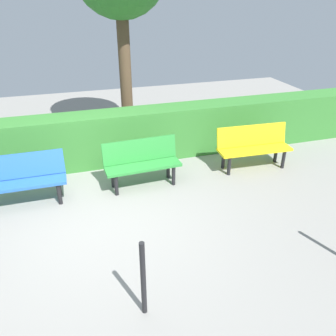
# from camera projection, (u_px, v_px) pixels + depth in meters

# --- Properties ---
(ground_plane) EXTENTS (16.18, 16.18, 0.00)m
(ground_plane) POSITION_uv_depth(u_px,v_px,m) (101.00, 221.00, 5.42)
(ground_plane) COLOR gray
(bench_yellow) EXTENTS (1.51, 0.53, 0.86)m
(bench_yellow) POSITION_uv_depth(u_px,v_px,m) (253.00, 145.00, 6.89)
(bench_yellow) COLOR yellow
(bench_yellow) RESTS_ON ground_plane
(bench_green) EXTENTS (1.40, 0.52, 0.86)m
(bench_green) POSITION_uv_depth(u_px,v_px,m) (142.00, 161.00, 6.25)
(bench_green) COLOR #2D8C38
(bench_green) RESTS_ON ground_plane
(bench_blue) EXTENTS (1.59, 0.47, 0.86)m
(bench_blue) POSITION_uv_depth(u_px,v_px,m) (16.00, 178.00, 5.67)
(bench_blue) COLOR blue
(bench_blue) RESTS_ON ground_plane
(hedge_row) EXTENTS (12.18, 0.64, 1.08)m
(hedge_row) POSITION_uv_depth(u_px,v_px,m) (135.00, 135.00, 7.21)
(hedge_row) COLOR #387F33
(hedge_row) RESTS_ON ground_plane
(railing_post_mid) EXTENTS (0.06, 0.06, 1.00)m
(railing_post_mid) POSITION_uv_depth(u_px,v_px,m) (143.00, 279.00, 3.67)
(railing_post_mid) COLOR black
(railing_post_mid) RESTS_ON ground_plane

